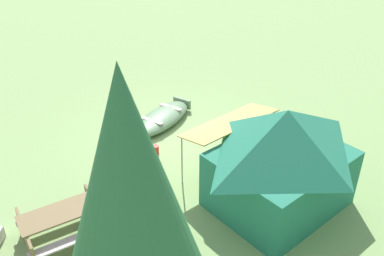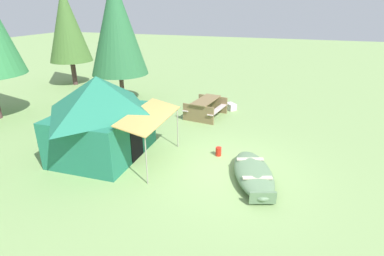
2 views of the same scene
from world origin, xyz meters
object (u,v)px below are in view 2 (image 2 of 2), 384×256
(canvas_cabin_tent, at_px, (101,115))
(pine_tree_back_right, at_px, (67,25))
(pine_tree_far_center, at_px, (116,26))
(beached_rowboat, at_px, (253,173))
(picnic_table, at_px, (206,106))
(cooler_box, at_px, (231,106))
(fuel_can, at_px, (218,151))

(canvas_cabin_tent, xyz_separation_m, pine_tree_back_right, (7.67, 7.24, 2.18))
(pine_tree_back_right, relative_size, pine_tree_far_center, 0.94)
(beached_rowboat, distance_m, pine_tree_far_center, 9.93)
(canvas_cabin_tent, distance_m, pine_tree_far_center, 6.44)
(picnic_table, bearing_deg, pine_tree_back_right, 72.03)
(cooler_box, relative_size, pine_tree_back_right, 0.09)
(fuel_can, bearing_deg, picnic_table, 22.71)
(beached_rowboat, distance_m, picnic_table, 5.44)
(beached_rowboat, relative_size, pine_tree_back_right, 0.50)
(canvas_cabin_tent, relative_size, picnic_table, 1.85)
(canvas_cabin_tent, bearing_deg, pine_tree_far_center, 24.84)
(pine_tree_far_center, bearing_deg, canvas_cabin_tent, -155.16)
(fuel_can, bearing_deg, pine_tree_far_center, 54.90)
(fuel_can, bearing_deg, pine_tree_back_right, 58.93)
(picnic_table, distance_m, cooler_box, 1.62)
(canvas_cabin_tent, height_order, cooler_box, canvas_cabin_tent)
(cooler_box, xyz_separation_m, pine_tree_back_right, (1.73, 10.28, 3.40))
(picnic_table, xyz_separation_m, pine_tree_far_center, (0.83, 4.70, 3.24))
(beached_rowboat, bearing_deg, pine_tree_back_right, 57.66)
(beached_rowboat, xyz_separation_m, pine_tree_far_center, (5.50, 7.48, 3.51))
(canvas_cabin_tent, xyz_separation_m, fuel_can, (1.11, -3.65, -1.23))
(fuel_can, xyz_separation_m, pine_tree_far_center, (4.34, 6.17, 3.59))
(beached_rowboat, bearing_deg, pine_tree_far_center, 53.67)
(pine_tree_back_right, bearing_deg, canvas_cabin_tent, -136.63)
(pine_tree_far_center, bearing_deg, fuel_can, -125.10)
(beached_rowboat, height_order, pine_tree_back_right, pine_tree_back_right)
(fuel_can, bearing_deg, canvas_cabin_tent, 106.84)
(picnic_table, xyz_separation_m, pine_tree_back_right, (3.06, 9.43, 3.06))
(cooler_box, bearing_deg, picnic_table, 147.22)
(cooler_box, bearing_deg, pine_tree_far_center, 95.11)
(pine_tree_back_right, xyz_separation_m, pine_tree_far_center, (-2.23, -4.72, 0.18))
(picnic_table, distance_m, pine_tree_back_right, 10.37)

